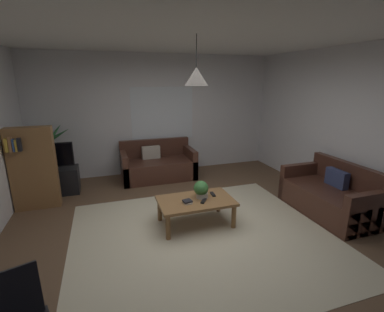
# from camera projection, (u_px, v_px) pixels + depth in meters

# --- Properties ---
(floor) EXTENTS (5.48, 5.74, 0.02)m
(floor) POSITION_uv_depth(u_px,v_px,m) (198.00, 230.00, 4.05)
(floor) COLOR brown
(floor) RESTS_ON ground
(rug) EXTENTS (3.56, 3.16, 0.01)m
(rug) POSITION_uv_depth(u_px,v_px,m) (203.00, 237.00, 3.87)
(rug) COLOR beige
(rug) RESTS_ON ground
(wall_back) EXTENTS (5.60, 0.06, 2.70)m
(wall_back) POSITION_uv_depth(u_px,v_px,m) (157.00, 115.00, 6.34)
(wall_back) COLOR silver
(wall_back) RESTS_ON ground
(wall_right) EXTENTS (0.06, 5.74, 2.70)m
(wall_right) POSITION_uv_depth(u_px,v_px,m) (358.00, 129.00, 4.52)
(wall_right) COLOR silver
(wall_right) RESTS_ON ground
(ceiling) EXTENTS (5.48, 5.74, 0.02)m
(ceiling) POSITION_uv_depth(u_px,v_px,m) (200.00, 30.00, 3.32)
(ceiling) COLOR white
(window_pane) EXTENTS (1.44, 0.01, 1.20)m
(window_pane) POSITION_uv_depth(u_px,v_px,m) (163.00, 114.00, 6.34)
(window_pane) COLOR white
(couch_under_window) EXTENTS (1.59, 0.84, 0.82)m
(couch_under_window) POSITION_uv_depth(u_px,v_px,m) (158.00, 166.00, 6.13)
(couch_under_window) COLOR #47281E
(couch_under_window) RESTS_ON ground
(couch_right_side) EXTENTS (0.84, 1.53, 0.82)m
(couch_right_side) POSITION_uv_depth(u_px,v_px,m) (331.00, 197.00, 4.52)
(couch_right_side) COLOR #47281E
(couch_right_side) RESTS_ON ground
(coffee_table) EXTENTS (1.12, 0.68, 0.40)m
(coffee_table) POSITION_uv_depth(u_px,v_px,m) (196.00, 203.00, 4.13)
(coffee_table) COLOR olive
(coffee_table) RESTS_ON ground
(book_on_table_0) EXTENTS (0.12, 0.12, 0.02)m
(book_on_table_0) POSITION_uv_depth(u_px,v_px,m) (188.00, 203.00, 3.98)
(book_on_table_0) COLOR beige
(book_on_table_0) RESTS_ON coffee_table
(book_on_table_1) EXTENTS (0.14, 0.14, 0.02)m
(book_on_table_1) POSITION_uv_depth(u_px,v_px,m) (187.00, 201.00, 3.98)
(book_on_table_1) COLOR black
(book_on_table_1) RESTS_ON coffee_table
(remote_on_table_0) EXTENTS (0.14, 0.16, 0.02)m
(remote_on_table_0) POSITION_uv_depth(u_px,v_px,m) (204.00, 201.00, 4.04)
(remote_on_table_0) COLOR black
(remote_on_table_0) RESTS_ON coffee_table
(remote_on_table_1) EXTENTS (0.07, 0.16, 0.02)m
(remote_on_table_1) POSITION_uv_depth(u_px,v_px,m) (213.00, 194.00, 4.28)
(remote_on_table_1) COLOR black
(remote_on_table_1) RESTS_ON coffee_table
(potted_plant_on_table) EXTENTS (0.22, 0.22, 0.27)m
(potted_plant_on_table) POSITION_uv_depth(u_px,v_px,m) (201.00, 189.00, 4.13)
(potted_plant_on_table) COLOR beige
(potted_plant_on_table) RESTS_ON coffee_table
(tv_stand) EXTENTS (0.90, 0.44, 0.50)m
(tv_stand) POSITION_uv_depth(u_px,v_px,m) (54.00, 181.00, 5.27)
(tv_stand) COLOR black
(tv_stand) RESTS_ON ground
(tv) EXTENTS (0.81, 0.16, 0.50)m
(tv) POSITION_uv_depth(u_px,v_px,m) (50.00, 156.00, 5.11)
(tv) COLOR black
(tv) RESTS_ON tv_stand
(potted_palm_corner) EXTENTS (0.98, 0.81, 1.29)m
(potted_palm_corner) POSITION_uv_depth(u_px,v_px,m) (48.00, 158.00, 5.51)
(potted_palm_corner) COLOR #B77051
(potted_palm_corner) RESTS_ON ground
(bookshelf_corner) EXTENTS (0.70, 0.31, 1.40)m
(bookshelf_corner) POSITION_uv_depth(u_px,v_px,m) (33.00, 168.00, 4.58)
(bookshelf_corner) COLOR olive
(bookshelf_corner) RESTS_ON ground
(pendant_lamp) EXTENTS (0.32, 0.32, 0.64)m
(pendant_lamp) POSITION_uv_depth(u_px,v_px,m) (196.00, 76.00, 3.63)
(pendant_lamp) COLOR black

